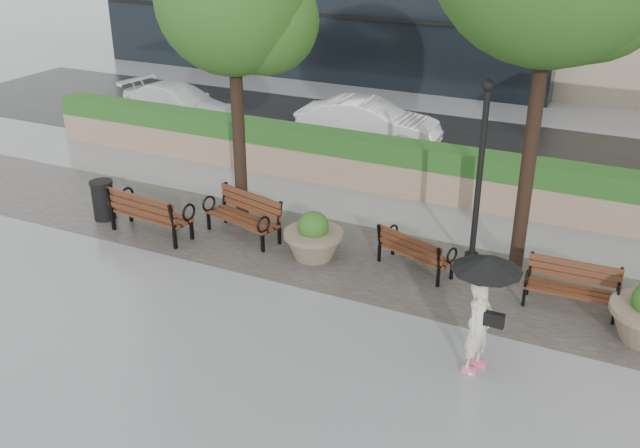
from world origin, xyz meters
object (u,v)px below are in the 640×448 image
at_px(planter_left, 313,240).
at_px(lamppost, 478,189).
at_px(bench_0, 151,222).
at_px(car_left, 180,105).
at_px(bench_2, 415,259).
at_px(pedestrian, 482,302).
at_px(bench_1, 243,225).
at_px(trash_bin, 103,201).
at_px(bench_3, 570,296).
at_px(car_right, 368,123).

bearing_deg(planter_left, lamppost, 19.13).
relative_size(bench_0, car_left, 0.45).
height_order(bench_2, pedestrian, pedestrian).
bearing_deg(bench_1, trash_bin, -155.30).
bearing_deg(bench_3, bench_2, 174.35).
bearing_deg(pedestrian, bench_2, 54.33).
relative_size(planter_left, pedestrian, 0.62).
bearing_deg(car_left, bench_3, -106.86).
distance_m(planter_left, car_left, 10.91).
xyz_separation_m(trash_bin, lamppost, (8.41, 1.42, 1.26)).
relative_size(bench_1, bench_3, 1.16).
xyz_separation_m(bench_0, car_left, (-4.65, 7.51, 0.34)).
relative_size(bench_2, lamppost, 0.44).
distance_m(bench_2, lamppost, 1.89).
distance_m(bench_3, car_left, 15.15).
relative_size(bench_0, lamppost, 0.52).
bearing_deg(planter_left, pedestrian, -29.97).
bearing_deg(bench_1, bench_0, -141.65).
relative_size(lamppost, pedestrian, 1.93).
bearing_deg(car_left, car_right, -75.84).
height_order(bench_0, car_right, car_right).
relative_size(bench_0, trash_bin, 2.25).
distance_m(bench_0, bench_2, 5.94).
bearing_deg(bench_0, lamppost, -160.94).
bearing_deg(car_left, bench_2, -112.38).
relative_size(planter_left, lamppost, 0.32).
xyz_separation_m(bench_0, pedestrian, (7.84, -1.77, 0.91)).
height_order(bench_3, lamppost, lamppost).
height_order(bench_1, car_left, car_left).
distance_m(bench_0, bench_1, 2.08).
xyz_separation_m(lamppost, car_right, (-4.93, 6.40, -0.99)).
xyz_separation_m(bench_2, trash_bin, (-7.42, -0.73, 0.20)).
bearing_deg(pedestrian, car_left, 71.83).
bearing_deg(bench_2, planter_left, 30.03).
xyz_separation_m(bench_3, car_left, (-13.57, 6.73, 0.39)).
distance_m(bench_0, bench_3, 8.95).
distance_m(lamppost, pedestrian, 3.59).
distance_m(bench_1, bench_3, 7.01).
xyz_separation_m(car_right, pedestrian, (5.92, -9.82, 0.51)).
bearing_deg(car_right, bench_3, -140.35).
xyz_separation_m(bench_3, lamppost, (-2.06, 0.87, 1.44)).
xyz_separation_m(planter_left, car_right, (-1.84, 7.47, 0.30)).
bearing_deg(trash_bin, bench_3, 3.01).
bearing_deg(bench_2, bench_1, 21.68).
bearing_deg(bench_1, bench_2, 17.20).
xyz_separation_m(bench_0, bench_3, (8.91, 0.78, -0.05)).
relative_size(bench_3, car_left, 0.38).
xyz_separation_m(planter_left, lamppost, (3.09, 1.07, 1.30)).
height_order(lamppost, car_right, lamppost).
distance_m(bench_1, bench_2, 3.96).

